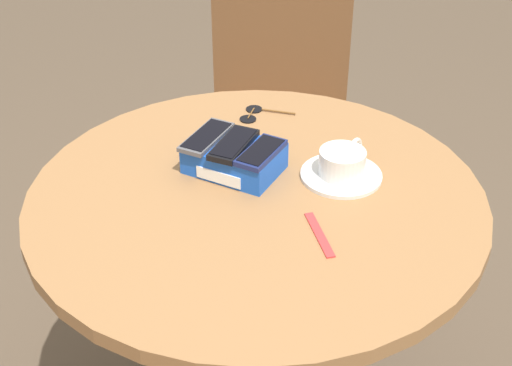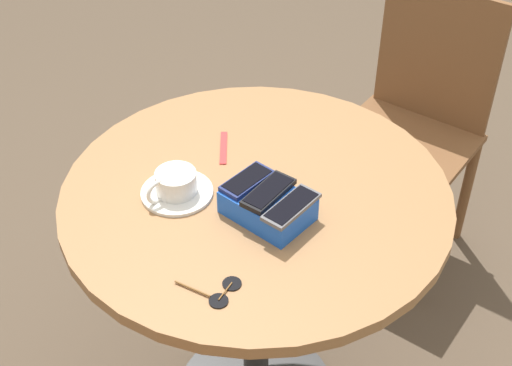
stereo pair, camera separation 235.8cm
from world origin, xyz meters
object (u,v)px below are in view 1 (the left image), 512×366
Objects in this scene: phone_box at (234,158)px; saucer at (341,175)px; round_table at (256,257)px; phone_gray at (206,137)px; phone_black at (234,144)px; sunglasses at (254,114)px; coffee_cup at (343,161)px; chair_near_window at (277,131)px; phone_navy at (261,152)px; lanyard_strap at (319,234)px.

phone_box is 0.21m from saucer.
phone_box is at bearing -164.48° from saucer.
phone_box is at bearing 141.52° from round_table.
saucer is at bearing 11.02° from phone_gray.
phone_black is (0.06, -0.01, 0.00)m from phone_gray.
phone_box is 1.63× the size of sunglasses.
sunglasses is at bearing 146.43° from coffee_cup.
saucer is 0.19× the size of chair_near_window.
phone_box is at bearing -76.04° from chair_near_window.
phone_navy is at bearing -9.44° from phone_box.
coffee_cup reaches higher than phone_box.
chair_near_window is (-0.18, 0.71, -0.35)m from phone_box.
chair_near_window is (-0.38, 0.66, -0.32)m from saucer.
phone_gray is 0.81m from chair_near_window.
phone_box is 0.03m from phone_black.
round_table is 0.35m from sunglasses.
phone_black is at bearing 149.04° from lanyard_strap.
coffee_cup is at bearing 16.29° from phone_box.
sunglasses is at bearing 115.33° from phone_navy.
phone_box is 0.22× the size of chair_near_window.
sunglasses reaches higher than lanyard_strap.
phone_black reaches higher than round_table.
phone_black is 0.22m from saucer.
phone_black is at bearing 174.15° from phone_navy.
phone_gray is 0.12m from phone_navy.
saucer is 0.83m from chair_near_window.
saucer is 0.31m from sunglasses.
lanyard_strap is at bearing -30.96° from phone_black.
phone_box reaches higher than saucer.
lanyard_strap is (0.16, -0.13, -0.06)m from phone_navy.
phone_black is 0.27m from lanyard_strap.
phone_navy is at bearing -154.06° from coffee_cup.
phone_black reaches higher than saucer.
chair_near_window is at bearing 107.82° from round_table.
lanyard_strap is at bearing -64.70° from chair_near_window.
phone_box is 1.43× the size of phone_black.
round_table is at bearing -140.33° from saucer.
coffee_cup is at bearing 78.28° from saucer.
phone_box is 1.46× the size of lanyard_strap.
phone_navy is 1.03× the size of coffee_cup.
phone_gray reaches higher than lanyard_strap.
phone_gray is at bearing 153.50° from lanyard_strap.
saucer is at bearing -59.73° from chair_near_window.
phone_gray is 0.06m from phone_black.
chair_near_window reaches higher than lanyard_strap.
coffee_cup is (0.14, 0.12, 0.20)m from round_table.
phone_navy is at bearing -154.98° from saucer.
saucer is (0.27, 0.05, -0.06)m from phone_gray.
lanyard_strap is at bearing -53.10° from sunglasses.
phone_box is at bearing 170.56° from phone_navy.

